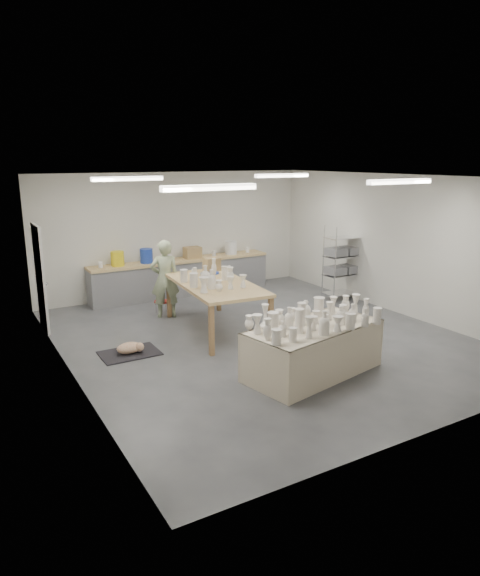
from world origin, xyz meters
TOP-DOWN VIEW (x-y plane):
  - room at (-0.11, 0.08)m, footprint 8.00×8.02m
  - back_counter at (-0.01, 3.68)m, footprint 4.60×0.60m
  - wire_shelf at (3.20, 1.40)m, footprint 0.88×0.48m
  - drying_table at (-0.18, -1.81)m, footprint 2.40×1.49m
  - work_table at (-0.54, 0.88)m, footprint 1.52×2.69m
  - rug at (-2.44, 0.45)m, footprint 1.00×0.70m
  - cat at (-2.41, 0.43)m, footprint 0.52×0.44m
  - potter at (-1.05, 2.16)m, footprint 0.69×0.55m
  - red_stool at (-1.05, 2.43)m, footprint 0.38×0.38m

SIDE VIEW (x-z plane):
  - rug at x=-2.44m, z-range 0.00..0.02m
  - cat at x=-2.41m, z-range 0.02..0.21m
  - red_stool at x=-1.05m, z-range 0.11..0.40m
  - drying_table at x=-0.18m, z-range -0.14..1.01m
  - back_counter at x=-0.01m, z-range -0.13..1.11m
  - potter at x=-1.05m, z-range 0.00..1.67m
  - wire_shelf at x=3.20m, z-range 0.02..1.82m
  - work_table at x=-0.54m, z-range 0.29..1.64m
  - room at x=-0.11m, z-range 0.56..3.56m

